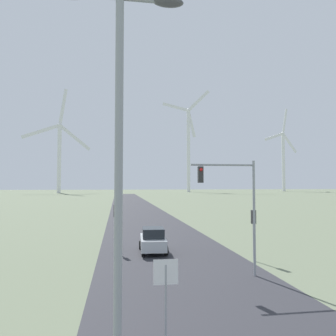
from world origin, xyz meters
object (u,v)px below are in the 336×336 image
Objects in this scene: car_approaching at (153,240)px; wind_turbine_left at (59,149)px; wind_turbine_right at (283,155)px; streetlamp at (119,149)px; wind_turbine_center at (188,143)px; traffic_light_mast_overhead at (234,195)px; stop_sign_near at (166,285)px; traffic_light_post_near_left at (115,217)px; traffic_light_post_near_right at (254,224)px.

wind_turbine_left is (-35.67, 168.65, 23.94)m from car_approaching.
wind_turbine_left is at bearing -171.29° from wind_turbine_right.
streetlamp is 0.14× the size of wind_turbine_center.
wind_turbine_center is (38.31, 186.52, 26.99)m from traffic_light_mast_overhead.
stop_sign_near is 14.74m from traffic_light_post_near_left.
wind_turbine_center reaches higher than wind_turbine_left.
car_approaching is (2.62, 17.49, -4.93)m from streetlamp.
wind_turbine_right reaches higher than traffic_light_mast_overhead.
wind_turbine_right is (116.30, 190.91, 23.00)m from traffic_light_post_near_left.
wind_turbine_left reaches higher than stop_sign_near.
wind_turbine_center is (43.14, 193.46, 29.58)m from stop_sign_near.
wind_turbine_left is at bearing 100.07° from streetlamp.
streetlamp reaches higher than stop_sign_near.
traffic_light_post_near_right is 0.80× the size of car_approaching.
wind_turbine_left is (-39.41, 175.73, 20.39)m from traffic_light_mast_overhead.
traffic_light_post_near_left reaches higher than stop_sign_near.
wind_turbine_left is at bearing -172.10° from wind_turbine_center.
traffic_light_post_near_right is 178.90m from wind_turbine_left.
wind_turbine_center reaches higher than traffic_light_post_near_left.
traffic_light_post_near_left is 0.06× the size of wind_turbine_left.
stop_sign_near is 0.76× the size of traffic_light_post_near_left.
stop_sign_near reaches higher than car_approaching.
traffic_light_mast_overhead is 192.32m from wind_turbine_center.
wind_turbine_right is (113.52, 191.52, 24.68)m from car_approaching.
traffic_light_post_near_left is at bearing 96.61° from stop_sign_near.
streetlamp is at bearing -121.43° from traffic_light_mast_overhead.
traffic_light_post_near_right is 0.06× the size of wind_turbine_right.
traffic_light_post_near_right is 0.06× the size of wind_turbine_left.
streetlamp reaches higher than traffic_light_post_near_left.
streetlamp is at bearing -119.06° from wind_turbine_right.
stop_sign_near is at bearing -124.86° from traffic_light_mast_overhead.
traffic_light_post_near_left is 0.05× the size of wind_turbine_center.
stop_sign_near is 0.64× the size of car_approaching.
wind_turbine_right is at bearing 60.86° from stop_sign_near.
car_approaching is at bearing 148.94° from traffic_light_post_near_right.
traffic_light_post_near_right is 0.05× the size of wind_turbine_center.
wind_turbine_left is at bearing 103.68° from traffic_light_post_near_right.
streetlamp is 12.28m from traffic_light_mast_overhead.
traffic_light_post_near_right reaches higher than stop_sign_near.
wind_turbine_left is (-34.58, 182.67, 22.98)m from stop_sign_near.
traffic_light_post_near_right is at bearing -76.32° from wind_turbine_left.
car_approaching is (2.79, -0.61, -1.68)m from traffic_light_post_near_left.
streetlamp reaches higher than car_approaching.
traffic_light_post_near_right is (8.94, 13.69, -3.38)m from streetlamp.
traffic_light_post_near_left is 10.26m from traffic_light_mast_overhead.
traffic_light_post_near_left is 172.68m from wind_turbine_left.
car_approaching is at bearing 85.54° from stop_sign_near.
streetlamp is at bearing -79.93° from wind_turbine_left.
wind_turbine_left is 78.74m from wind_turbine_center.
wind_turbine_right is at bearing 9.59° from wind_turbine_center.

